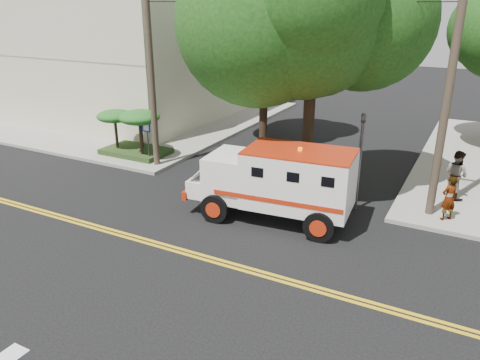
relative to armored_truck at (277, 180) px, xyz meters
The scene contains 13 objects.
ground 4.09m from the armored_truck, 114.06° to the right, with size 100.00×100.00×0.00m, color black.
sidewalk_nw 18.14m from the armored_truck, 146.36° to the left, with size 17.00×17.00×0.15m, color gray.
building_left 20.90m from the armored_truck, 145.96° to the left, with size 16.00×14.00×10.00m, color beige.
utility_pole_left 8.16m from the armored_truck, 160.61° to the left, with size 0.28×0.28×9.00m, color #382D23.
utility_pole_right 6.24m from the armored_truck, 29.81° to the left, with size 0.28×0.28×9.00m, color #382D23.
tree_main 6.34m from the armored_truck, 81.98° to the left, with size 6.08×5.70×9.85m.
tree_left 10.24m from the armored_truck, 117.01° to the left, with size 4.48×4.20×7.70m.
traffic_signal 3.17m from the armored_truck, 43.33° to the left, with size 0.15×0.18×3.60m.
accessibility_sign 8.21m from the armored_truck, 160.86° to the left, with size 0.45×0.10×2.02m.
palm_planter 9.53m from the armored_truck, 160.73° to the left, with size 3.52×2.63×2.36m.
armored_truck is the anchor object (origin of this frame).
pedestrian_a 5.87m from the armored_truck, 24.59° to the left, with size 0.57×0.38×1.58m, color gray.
pedestrian_b 7.08m from the armored_truck, 40.97° to the left, with size 0.91×0.71×1.88m, color gray.
Camera 1 is at (7.43, -10.35, 7.20)m, focal length 35.00 mm.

